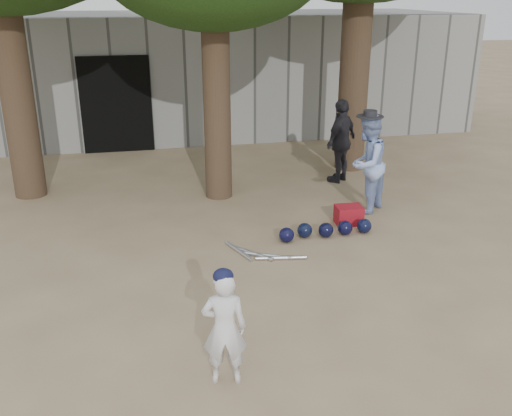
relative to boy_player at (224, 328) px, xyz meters
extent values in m
plane|color=#937C5E|center=(0.16, 1.10, -0.58)|extent=(70.00, 70.00, 0.00)
imported|color=white|center=(0.00, 0.00, 0.00)|extent=(0.47, 0.35, 1.17)
imported|color=#8FA7DE|center=(3.08, 4.02, 0.25)|extent=(1.03, 1.02, 1.67)
imported|color=black|center=(3.24, 5.67, 0.23)|extent=(0.99, 0.92, 1.63)
cube|color=#A6162B|center=(2.61, 3.52, -0.43)|extent=(0.43, 0.34, 0.30)
cube|color=gray|center=(0.16, 9.10, 0.92)|extent=(16.00, 0.35, 3.00)
cube|color=black|center=(-1.04, 8.90, 0.52)|extent=(1.60, 0.08, 2.20)
cube|color=slate|center=(0.16, 11.60, 0.92)|extent=(16.00, 5.00, 3.00)
sphere|color=black|center=(1.44, 3.03, -0.47)|extent=(0.23, 0.23, 0.23)
sphere|color=black|center=(1.76, 3.14, -0.47)|extent=(0.23, 0.23, 0.23)
sphere|color=black|center=(2.08, 3.08, -0.47)|extent=(0.23, 0.23, 0.23)
sphere|color=black|center=(2.40, 3.10, -0.47)|extent=(0.23, 0.23, 0.23)
sphere|color=black|center=(2.72, 3.11, -0.47)|extent=(0.23, 0.23, 0.23)
cylinder|color=#B4B2BA|center=(0.66, 2.82, -0.56)|extent=(0.30, 0.69, 0.06)
cylinder|color=#B4B2BA|center=(0.84, 2.70, -0.56)|extent=(0.51, 0.58, 0.06)
cylinder|color=#B4B2BA|center=(1.02, 2.58, -0.56)|extent=(0.67, 0.37, 0.06)
cylinder|color=#B4B2BA|center=(1.20, 2.46, -0.56)|extent=(0.72, 0.17, 0.06)
cylinder|color=brown|center=(-2.64, 6.10, 2.17)|extent=(0.56, 0.56, 5.50)
cylinder|color=brown|center=(0.76, 5.30, 1.92)|extent=(0.48, 0.48, 5.00)
cylinder|color=brown|center=(3.76, 6.50, 2.32)|extent=(0.60, 0.60, 5.80)
camera|label=1|loc=(-0.69, -4.55, 2.96)|focal=40.00mm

